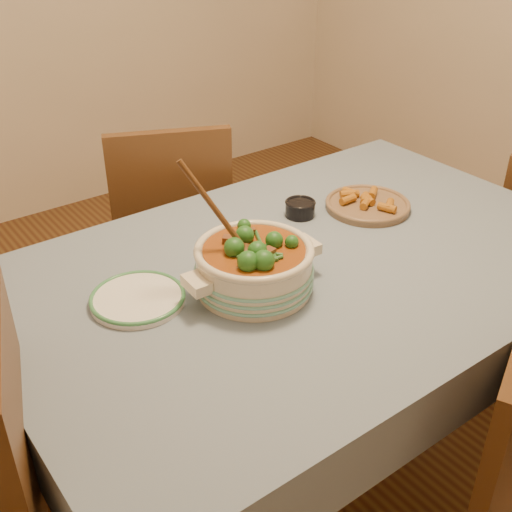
# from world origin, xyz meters

# --- Properties ---
(floor) EXTENTS (4.50, 4.50, 0.00)m
(floor) POSITION_xyz_m (0.00, 0.00, 0.00)
(floor) COLOR #482614
(floor) RESTS_ON ground
(dining_table) EXTENTS (1.68, 1.08, 0.76)m
(dining_table) POSITION_xyz_m (0.00, 0.00, 0.66)
(dining_table) COLOR brown
(dining_table) RESTS_ON floor
(stew_casserole) EXTENTS (0.38, 0.30, 0.36)m
(stew_casserole) POSITION_xyz_m (-0.20, -0.02, 0.83)
(stew_casserole) COLOR beige
(stew_casserole) RESTS_ON dining_table
(white_plate) EXTENTS (0.28, 0.28, 0.02)m
(white_plate) POSITION_xyz_m (-0.47, 0.11, 0.77)
(white_plate) COLOR white
(white_plate) RESTS_ON dining_table
(condiment_bowl) EXTENTS (0.11, 0.11, 0.05)m
(condiment_bowl) POSITION_xyz_m (0.15, 0.22, 0.78)
(condiment_bowl) COLOR black
(condiment_bowl) RESTS_ON dining_table
(fried_plate) EXTENTS (0.31, 0.31, 0.04)m
(fried_plate) POSITION_xyz_m (0.36, 0.13, 0.77)
(fried_plate) COLOR #836048
(fried_plate) RESTS_ON dining_table
(chair_far) EXTENTS (0.57, 0.57, 0.93)m
(chair_far) POSITION_xyz_m (0.02, 0.81, 0.52)
(chair_far) COLOR #59341B
(chair_far) RESTS_ON floor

